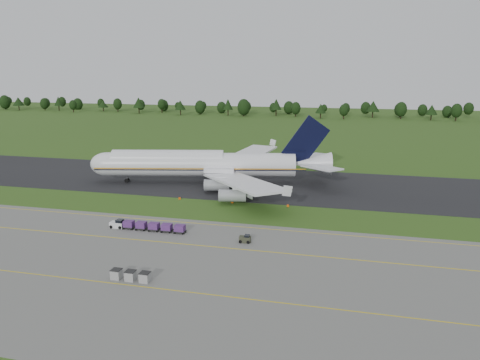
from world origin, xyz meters
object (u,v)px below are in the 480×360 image
(aircraft, at_px, (205,164))
(edge_markers, at_px, (232,202))
(uld_row, at_px, (131,276))
(utility_cart, at_px, (245,239))
(baggage_train, at_px, (146,226))

(aircraft, height_order, edge_markers, aircraft)
(uld_row, relative_size, edge_markers, 0.23)
(utility_cart, height_order, edge_markers, utility_cart)
(aircraft, xyz_separation_m, uld_row, (8.34, -63.36, -4.73))
(baggage_train, distance_m, utility_cart, 21.07)
(aircraft, height_order, uld_row, aircraft)
(baggage_train, relative_size, utility_cart, 7.61)
(baggage_train, relative_size, uld_row, 2.56)
(aircraft, relative_size, uld_row, 10.94)
(uld_row, bearing_deg, edge_markers, 84.32)
(aircraft, bearing_deg, uld_row, -82.50)
(uld_row, bearing_deg, baggage_train, 108.94)
(aircraft, relative_size, baggage_train, 4.28)
(aircraft, xyz_separation_m, edge_markers, (12.82, -18.37, -5.29))
(aircraft, height_order, utility_cart, aircraft)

